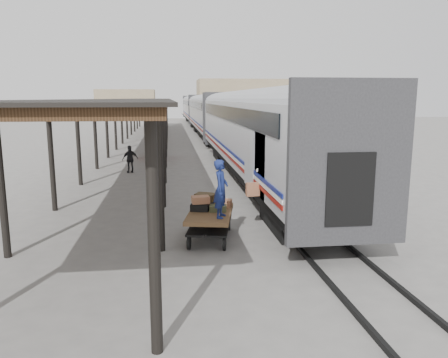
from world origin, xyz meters
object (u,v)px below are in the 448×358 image
baggage_cart (210,218)px  luggage_tug (158,149)px  porter (221,189)px  pedestrian (130,159)px

baggage_cart → luggage_tug: 18.56m
luggage_tug → porter: porter is taller
luggage_tug → baggage_cart: bearing=-84.8°
pedestrian → luggage_tug: bearing=-126.9°
baggage_cart → porter: bearing=-57.4°
baggage_cart → pedestrian: bearing=116.8°
porter → baggage_cart: bearing=39.9°
porter → pedestrian: size_ratio=1.06×
porter → pedestrian: porter is taller
baggage_cart → porter: 1.25m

